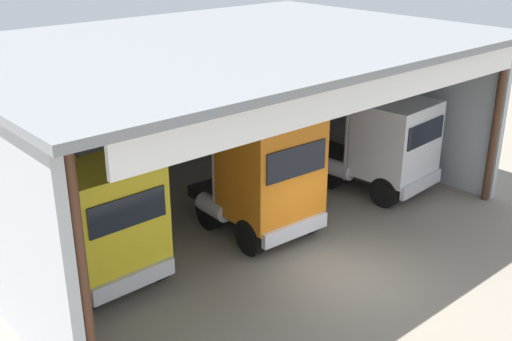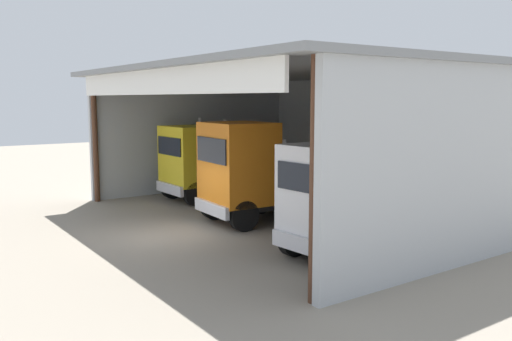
# 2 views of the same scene
# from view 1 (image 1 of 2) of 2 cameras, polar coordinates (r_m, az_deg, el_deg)

# --- Properties ---
(ground_plane) EXTENTS (80.00, 80.00, 0.00)m
(ground_plane) POSITION_cam_1_polar(r_m,az_deg,el_deg) (16.94, 8.38, -9.54)
(ground_plane) COLOR gray
(ground_plane) RESTS_ON ground
(workshop_shed) EXTENTS (15.67, 11.29, 5.67)m
(workshop_shed) POSITION_cam_1_polar(r_m,az_deg,el_deg) (19.66, -4.95, 7.60)
(workshop_shed) COLOR #ADB2B7
(workshop_shed) RESTS_ON ground
(truck_yellow_center_bay) EXTENTS (2.62, 4.48, 3.65)m
(truck_yellow_center_bay) POSITION_cam_1_polar(r_m,az_deg,el_deg) (16.09, -14.05, -4.74)
(truck_yellow_center_bay) COLOR yellow
(truck_yellow_center_bay) RESTS_ON ground
(truck_orange_center_right_bay) EXTENTS (2.70, 4.37, 3.70)m
(truck_orange_center_right_bay) POSITION_cam_1_polar(r_m,az_deg,el_deg) (17.99, 0.86, -0.47)
(truck_orange_center_right_bay) COLOR orange
(truck_orange_center_right_bay) RESTS_ON ground
(truck_white_center_left_bay) EXTENTS (2.89, 4.89, 3.29)m
(truck_white_center_left_bay) POSITION_cam_1_polar(r_m,az_deg,el_deg) (21.62, 11.96, 2.30)
(truck_white_center_left_bay) COLOR white
(truck_white_center_left_bay) RESTS_ON ground
(oil_drum) EXTENTS (0.58, 0.58, 0.94)m
(oil_drum) POSITION_cam_1_polar(r_m,az_deg,el_deg) (22.31, -15.92, -0.86)
(oil_drum) COLOR #197233
(oil_drum) RESTS_ON ground
(tool_cart) EXTENTS (0.90, 0.60, 1.00)m
(tool_cart) POSITION_cam_1_polar(r_m,az_deg,el_deg) (21.78, -13.23, -1.06)
(tool_cart) COLOR red
(tool_cart) RESTS_ON ground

